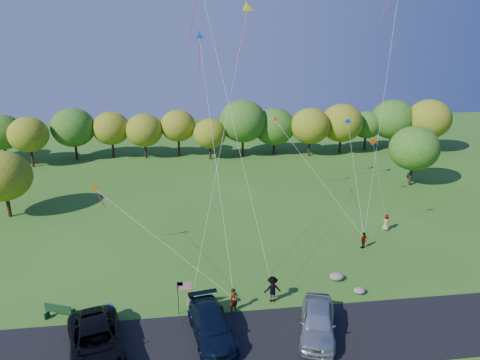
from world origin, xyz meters
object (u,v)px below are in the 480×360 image
Objects in this scene: flyer_b at (191,304)px; trash_barrel at (109,312)px; flyer_c at (272,289)px; park_bench at (59,311)px; flyer_a at (234,300)px; flyer_e at (386,222)px; minivan_navy at (212,326)px; minivan_silver at (318,322)px; minivan_dark at (96,342)px; flyer_d at (364,240)px.

flyer_b is 5.42m from trash_barrel.
trash_barrel is (-11.11, -0.62, -0.47)m from flyer_c.
park_bench is 1.92× the size of trash_barrel.
flyer_a is 1.06× the size of flyer_e.
minivan_navy is 6.62m from minivan_silver.
minivan_dark is 3.88× the size of flyer_b.
flyer_a is at bearing 66.51° from flyer_e.
flyer_c is 1.20× the size of flyer_e.
flyer_d reaches higher than park_bench.
flyer_d is (15.24, 7.59, -0.07)m from flyer_b.
flyer_d is at bearing 69.87° from flyer_b.
flyer_c is (-2.10, 3.88, -0.00)m from minivan_silver.
minivan_silver reaches higher than flyer_b.
flyer_d is (20.83, 10.88, -0.19)m from minivan_dark.
minivan_dark reaches higher than flyer_a.
flyer_d is 0.80× the size of park_bench.
minivan_navy is 5.74× the size of trash_barrel.
minivan_dark is 3.99× the size of flyer_e.
flyer_c is 11.71m from flyer_d.
minivan_navy is 22.12m from flyer_e.
park_bench is (-11.63, 0.66, -0.27)m from flyer_a.
minivan_navy is 10.47m from park_bench.
minivan_silver is at bearing 21.80° from flyer_b.
flyer_c is 14.45m from park_bench.
flyer_c reaches higher than flyer_d.
park_bench is at bearing 171.67° from trash_barrel.
minivan_navy is (6.80, 0.72, -0.07)m from minivan_dark.
minivan_silver is 8.39m from flyer_b.
minivan_dark is 6.83m from minivan_navy.
flyer_c is at bearing 5.01° from minivan_dark.
flyer_b reaches higher than flyer_d.
minivan_silver is at bearing -14.00° from minivan_dark.
minivan_silver is at bearing 115.87° from flyer_c.
flyer_b reaches higher than flyer_e.
park_bench is (-14.45, -0.13, -0.38)m from flyer_c.
minivan_silver is 3.10× the size of flyer_a.
minivan_silver reaches higher than minivan_dark.
minivan_navy is at bearing 34.24° from flyer_c.
flyer_e reaches higher than flyer_d.
flyer_a reaches higher than minivan_navy.
trash_barrel is (-13.21, 3.26, -0.47)m from minivan_silver.
minivan_dark is 13.40m from minivan_silver.
flyer_d is at bearing 12.70° from minivan_dark.
park_bench is (-16.55, 3.75, -0.38)m from minivan_silver.
park_bench is at bearing 52.59° from flyer_e.
flyer_e is at bearing 7.72° from flyer_a.
minivan_silver is at bearing 7.92° from park_bench.
flyer_a is at bearing 17.42° from park_bench.
flyer_b is (-1.20, 2.57, -0.05)m from minivan_navy.
minivan_dark reaches higher than flyer_e.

